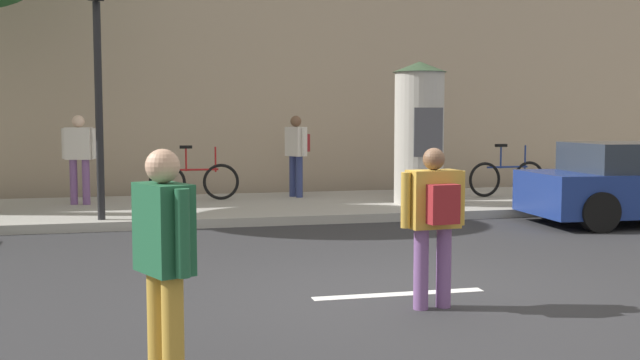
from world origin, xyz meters
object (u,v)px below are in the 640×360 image
object	(u,v)px
pedestrian_in_light_jacket	(434,214)
bicycle_leaning	(194,181)
pedestrian_with_bag	(164,253)
pedestrian_with_backpack	(79,152)
traffic_light	(97,41)
bicycle_upright	(507,178)
pedestrian_tallest	(414,144)
poster_column	(419,132)
pedestrian_in_dark_shirt	(297,148)

from	to	relation	value
pedestrian_in_light_jacket	bicycle_leaning	xyz separation A→B (m)	(-1.64, 8.43, -0.36)
pedestrian_with_bag	pedestrian_with_backpack	bearing A→B (deg)	97.36
traffic_light	bicycle_upright	bearing A→B (deg)	13.20
pedestrian_in_light_jacket	pedestrian_tallest	size ratio (longest dim) A/B	0.85
bicycle_leaning	poster_column	bearing A→B (deg)	-20.26
traffic_light	pedestrian_with_backpack	bearing A→B (deg)	101.83
poster_column	bicycle_upright	distance (m)	2.62
pedestrian_in_dark_shirt	bicycle_leaning	size ratio (longest dim) A/B	0.95
pedestrian_with_backpack	pedestrian_in_light_jacket	bearing A→B (deg)	-65.27
traffic_light	poster_column	bearing A→B (deg)	10.32
poster_column	bicycle_leaning	distance (m)	4.50
poster_column	bicycle_leaning	xyz separation A→B (m)	(-4.12, 1.52, -0.97)
pedestrian_with_bag	pedestrian_in_dark_shirt	distance (m)	10.70
pedestrian_in_dark_shirt	pedestrian_with_backpack	bearing A→B (deg)	-174.88
pedestrian_with_bag	bicycle_leaning	xyz separation A→B (m)	(0.87, 10.09, -0.39)
pedestrian_with_backpack	bicycle_upright	size ratio (longest dim) A/B	0.95
pedestrian_in_light_jacket	pedestrian_in_dark_shirt	xyz separation A→B (m)	(0.46, 8.61, 0.25)
pedestrian_with_bag	pedestrian_tallest	xyz separation A→B (m)	(5.45, 10.03, 0.29)
bicycle_leaning	pedestrian_in_light_jacket	bearing A→B (deg)	-78.97
pedestrian_with_backpack	pedestrian_with_bag	bearing A→B (deg)	-82.64
pedestrian_in_light_jacket	bicycle_upright	world-z (taller)	pedestrian_in_light_jacket
pedestrian_tallest	bicycle_upright	distance (m)	2.05
pedestrian_with_bag	traffic_light	bearing A→B (deg)	95.93
pedestrian_with_backpack	pedestrian_tallest	bearing A→B (deg)	1.15
pedestrian_tallest	poster_column	bearing A→B (deg)	-107.30
pedestrian_with_backpack	bicycle_leaning	world-z (taller)	pedestrian_with_backpack
traffic_light	poster_column	distance (m)	6.05
pedestrian_in_light_jacket	pedestrian_with_bag	bearing A→B (deg)	-146.39
bicycle_upright	pedestrian_in_dark_shirt	bearing A→B (deg)	168.60
pedestrian_with_bag	bicycle_leaning	distance (m)	10.14
pedestrian_in_dark_shirt	poster_column	bearing A→B (deg)	-40.19
pedestrian_with_backpack	pedestrian_tallest	xyz separation A→B (m)	(6.72, 0.14, 0.08)
pedestrian_with_backpack	bicycle_leaning	xyz separation A→B (m)	(2.15, 0.20, -0.61)
bicycle_leaning	bicycle_upright	bearing A→B (deg)	-6.09
pedestrian_with_bag	pedestrian_tallest	size ratio (longest dim) A/B	0.90
pedestrian_tallest	bicycle_leaning	world-z (taller)	pedestrian_tallest
traffic_light	pedestrian_in_light_jacket	size ratio (longest dim) A/B	2.78
pedestrian_with_bag	pedestrian_tallest	distance (m)	11.42
bicycle_upright	traffic_light	bearing A→B (deg)	-166.80
pedestrian_tallest	pedestrian_in_dark_shirt	distance (m)	2.49
pedestrian_in_light_jacket	pedestrian_tallest	world-z (taller)	pedestrian_tallest
traffic_light	pedestrian_with_backpack	xyz separation A→B (m)	(-0.50, 2.37, -1.84)
traffic_light	pedestrian_with_bag	world-z (taller)	traffic_light
poster_column	pedestrian_in_light_jacket	distance (m)	7.36
pedestrian_with_backpack	pedestrian_tallest	world-z (taller)	pedestrian_tallest
pedestrian_tallest	pedestrian_with_backpack	bearing A→B (deg)	-178.85
bicycle_upright	poster_column	bearing A→B (deg)	-159.83
traffic_light	bicycle_leaning	distance (m)	3.92
pedestrian_with_bag	pedestrian_in_dark_shirt	world-z (taller)	pedestrian_in_dark_shirt
pedestrian_with_bag	bicycle_upright	distance (m)	11.90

